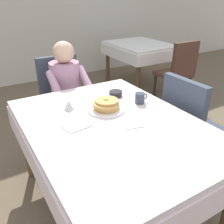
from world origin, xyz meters
The scene contains 16 objects.
ground_plane centered at (0.00, 0.00, 0.00)m, with size 14.00×14.00×0.00m, color brown.
dining_table_main centered at (0.00, 0.00, 0.65)m, with size 1.12×1.52×0.74m.
chair_diner centered at (0.07, 1.17, 0.53)m, with size 0.44×0.45×0.93m.
diner_person centered at (0.07, 1.01, 0.67)m, with size 0.40×0.43×1.12m.
chair_right_side centered at (0.77, 0.00, 0.53)m, with size 0.45×0.44×0.93m.
plate_breakfast centered at (0.06, 0.19, 0.75)m, with size 0.28×0.28×0.02m, color white.
breakfast_stack centered at (0.06, 0.19, 0.79)m, with size 0.21×0.20×0.08m.
cup_coffee centered at (0.36, 0.17, 0.78)m, with size 0.11×0.08×0.08m.
bowl_butter centered at (0.27, 0.39, 0.76)m, with size 0.11×0.11×0.04m, color black.
syrup_pitcher centered at (-0.18, 0.34, 0.78)m, with size 0.08×0.08×0.07m.
fork_left_of_plate centered at (-0.13, 0.17, 0.74)m, with size 0.18×0.01×0.01m, color silver.
knife_right_of_plate centered at (0.25, 0.17, 0.74)m, with size 0.20×0.01×0.01m, color silver.
spoon_near_edge centered at (0.08, -0.13, 0.74)m, with size 0.15×0.01×0.01m, color silver.
napkin_folded centered at (-0.23, 0.08, 0.74)m, with size 0.17×0.12×0.01m, color white.
background_table_far centered at (1.86, 2.17, 0.62)m, with size 0.92×1.12×0.74m.
background_chair_empty centered at (1.86, 1.22, 0.53)m, with size 0.44×0.45×0.93m.
Camera 1 is at (-0.76, -1.25, 1.55)m, focal length 39.32 mm.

